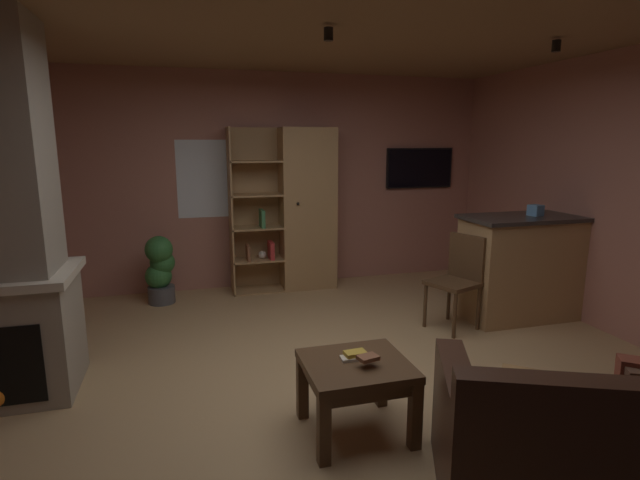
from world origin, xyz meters
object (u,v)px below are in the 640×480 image
Objects in this scene: table_book_0 at (350,358)px; coffee_table at (356,376)px; tissue_box at (536,210)px; table_book_2 at (369,358)px; leather_couch at (601,452)px; bookshelf_cabinet at (301,210)px; kitchen_bar_counter at (529,266)px; table_book_1 at (355,353)px; potted_floor_plant at (160,268)px; dining_chair at (459,275)px; wall_mounted_tv at (419,168)px.

coffee_table is at bearing -57.93° from table_book_0.
table_book_2 is at bearing -146.75° from tissue_box.
tissue_box reaches higher than leather_couch.
tissue_box reaches higher than table_book_2.
bookshelf_cabinet reaches higher than table_book_0.
table_book_1 is (-2.44, -1.46, -0.03)m from kitchen_bar_counter.
leather_couch reaches higher than table_book_0.
leather_couch is (-1.54, -2.47, -0.81)m from tissue_box.
bookshelf_cabinet reaches higher than potted_floor_plant.
dining_chair is at bearing -28.78° from potted_floor_plant.
table_book_2 is at bearing -56.29° from table_book_0.
dining_chair is (0.65, 2.40, 0.21)m from leather_couch.
table_book_1 is at bearing -97.32° from bookshelf_cabinet.
table_book_1 is at bearing 18.71° from table_book_0.
tissue_box is at bearing 58.08° from leather_couch.
tissue_box is (2.05, -1.69, 0.15)m from bookshelf_cabinet.
kitchen_bar_counter is 1.54× the size of dining_chair.
table_book_1 is (-0.92, 1.02, 0.19)m from leather_couch.
bookshelf_cabinet is 16.51× the size of tissue_box.
table_book_1 is (-0.40, -3.14, -0.47)m from bookshelf_cabinet.
potted_floor_plant is 0.83× the size of wall_mounted_tv.
kitchen_bar_counter reaches higher than leather_couch.
leather_couch reaches higher than table_book_2.
dining_chair is at bearing 42.28° from coffee_table.
table_book_2 reaches higher than coffee_table.
bookshelf_cabinet is at bearing 123.61° from dining_chair.
table_book_0 is 0.12× the size of wall_mounted_tv.
table_book_0 is at bearing 133.73° from leather_couch.
wall_mounted_tv is at bearing 74.81° from leather_couch.
kitchen_bar_counter is at bearing 31.72° from coffee_table.
dining_chair is (1.57, 1.38, 0.02)m from table_book_1.
table_book_0 is at bearing -122.53° from wall_mounted_tv.
dining_chair is (1.61, 1.40, 0.05)m from table_book_0.
tissue_box is 2.99m from coffee_table.
table_book_0 is 0.84× the size of table_book_1.
potted_floor_plant is (-1.28, 2.95, -0.10)m from table_book_1.
table_book_2 is 0.15× the size of potted_floor_plant.
tissue_box reaches higher than coffee_table.
bookshelf_cabinet is 17.37× the size of table_book_0.
table_book_0 is at bearing -161.29° from table_book_1.
kitchen_bar_counter is 2.91m from leather_couch.
table_book_2 is (0.04, -0.13, 0.03)m from table_book_1.
coffee_table is (-0.42, -3.20, -0.60)m from bookshelf_cabinet.
table_book_2 is (0.05, -0.08, 0.15)m from coffee_table.
bookshelf_cabinet is at bearing -172.95° from wall_mounted_tv.
coffee_table is (-2.47, -1.51, -0.75)m from tissue_box.
coffee_table is (-2.45, -1.52, -0.16)m from kitchen_bar_counter.
dining_chair is 3.26m from potted_floor_plant.
tissue_box is 2.97m from table_book_0.
bookshelf_cabinet is 2.15× the size of dining_chair.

